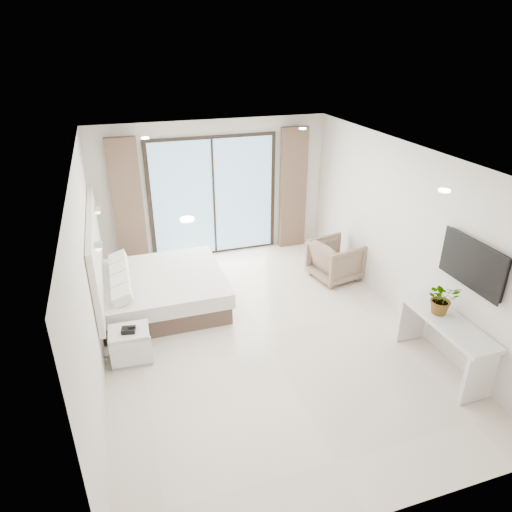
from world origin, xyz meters
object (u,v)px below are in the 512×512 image
object	(u,v)px
console_desk	(445,333)
armchair	(336,258)
nightstand	(131,345)
bed	(162,290)

from	to	relation	value
console_desk	armchair	distance (m)	2.76
nightstand	console_desk	size ratio (longest dim) A/B	0.37
console_desk	armchair	xyz separation A→B (m)	(-0.19, 2.75, -0.15)
nightstand	armchair	xyz separation A→B (m)	(3.78, 1.30, 0.16)
armchair	bed	bearing A→B (deg)	78.66
bed	console_desk	distance (m)	4.36
bed	nightstand	xyz separation A→B (m)	(-0.60, -1.31, -0.04)
nightstand	armchair	distance (m)	4.00
nightstand	console_desk	distance (m)	4.23
nightstand	armchair	world-z (taller)	armchair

